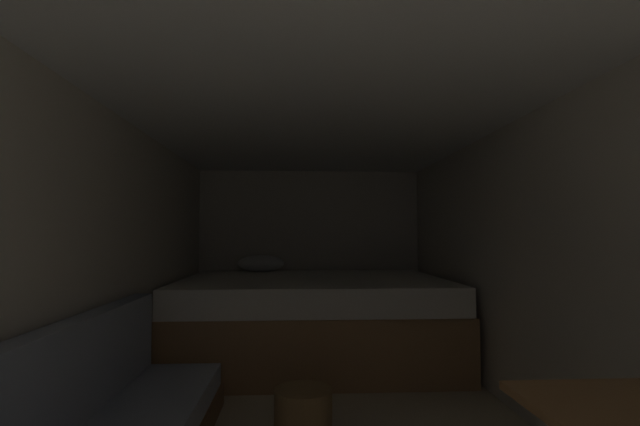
# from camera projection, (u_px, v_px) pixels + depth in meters

# --- Properties ---
(wall_back) EXTENTS (2.74, 0.05, 1.98)m
(wall_back) POSITION_uv_depth(u_px,v_px,m) (310.00, 253.00, 5.48)
(wall_back) COLOR beige
(wall_back) RESTS_ON ground
(wall_left) EXTENTS (0.05, 5.55, 1.98)m
(wall_left) POSITION_uv_depth(u_px,v_px,m) (92.00, 271.00, 2.61)
(wall_left) COLOR beige
(wall_left) RESTS_ON ground
(wall_right) EXTENTS (0.05, 5.55, 1.98)m
(wall_right) POSITION_uv_depth(u_px,v_px,m) (544.00, 269.00, 2.75)
(wall_right) COLOR beige
(wall_right) RESTS_ON ground
(ceiling_slab) EXTENTS (2.74, 5.55, 0.05)m
(ceiling_slab) POSITION_uv_depth(u_px,v_px,m) (324.00, 102.00, 2.73)
(ceiling_slab) COLOR white
(ceiling_slab) RESTS_ON wall_left
(bed) EXTENTS (2.52, 1.95, 0.97)m
(bed) POSITION_uv_depth(u_px,v_px,m) (312.00, 318.00, 4.41)
(bed) COLOR #9E7247
(bed) RESTS_ON ground
(wicker_basket) EXTENTS (0.36, 0.36, 0.25)m
(wicker_basket) POSITION_uv_depth(u_px,v_px,m) (303.00, 410.00, 2.76)
(wicker_basket) COLOR olive
(wicker_basket) RESTS_ON ground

